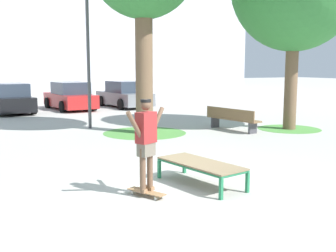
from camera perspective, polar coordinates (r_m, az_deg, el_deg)
name	(u,v)px	position (r m, az deg, el deg)	size (l,w,h in m)	color
ground_plane	(178,182)	(8.64, 1.35, -7.67)	(120.00, 120.00, 0.00)	#B7B5AD
building_facade	(38,8)	(38.24, -17.41, 15.18)	(40.17, 4.00, 14.45)	silver
skate_box	(201,165)	(8.36, 4.52, -5.31)	(1.14, 2.02, 0.46)	#237A4C
skateboard	(146,192)	(7.72, -2.97, -9.04)	(0.53, 0.81, 0.09)	#9E754C
skater	(146,139)	(7.49, -3.03, -1.74)	(0.93, 0.51, 1.69)	brown
grass_patch_near_right	(289,129)	(16.40, 16.26, -0.38)	(2.35, 2.35, 0.01)	#519342
grass_patch_mid_back	(145,133)	(14.83, -3.22, -0.94)	(2.96, 2.96, 0.01)	#519342
car_black	(10,99)	(22.61, -20.87, 3.45)	(2.25, 4.36, 1.50)	black
car_red	(70,97)	(23.41, -13.28, 3.92)	(2.27, 4.36, 1.50)	red
car_grey	(124,95)	(24.24, -5.99, 4.23)	(2.30, 4.38, 1.50)	slate
park_bench	(232,119)	(15.49, 8.77, 1.02)	(0.88, 2.44, 0.83)	brown
light_post	(87,26)	(16.11, -10.98, 13.29)	(0.36, 0.36, 5.83)	#4C4C51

